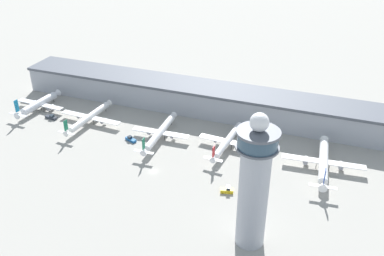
% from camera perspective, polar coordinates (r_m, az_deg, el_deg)
% --- Properties ---
extents(ground_plane, '(1000.00, 1000.00, 0.00)m').
position_cam_1_polar(ground_plane, '(210.52, -5.16, -5.76)').
color(ground_plane, '#9E9B93').
extents(terminal_building, '(236.89, 25.00, 16.90)m').
position_cam_1_polar(terminal_building, '(262.46, 1.23, 3.98)').
color(terminal_building, '#A3A8B2').
rests_on(terminal_building, ground).
extents(control_tower, '(15.24, 15.24, 55.97)m').
position_cam_1_polar(control_tower, '(156.77, 8.28, -7.34)').
color(control_tower, '#ADB2BC').
rests_on(control_tower, ground).
extents(airplane_gate_alpha, '(33.62, 37.07, 13.94)m').
position_cam_1_polar(airplane_gate_alpha, '(282.12, -19.72, 3.06)').
color(airplane_gate_alpha, silver).
rests_on(airplane_gate_alpha, ground).
extents(airplane_gate_bravo, '(39.46, 43.52, 11.99)m').
position_cam_1_polar(airplane_gate_bravo, '(256.63, -13.53, 1.40)').
color(airplane_gate_bravo, white).
rests_on(airplane_gate_bravo, ground).
extents(airplane_gate_charlie, '(32.47, 44.90, 12.34)m').
position_cam_1_polar(airplane_gate_charlie, '(234.04, -4.30, -0.60)').
color(airplane_gate_charlie, white).
rests_on(airplane_gate_charlie, ground).
extents(airplane_gate_delta, '(31.89, 40.43, 11.75)m').
position_cam_1_polar(airplane_gate_delta, '(225.85, 4.69, -1.81)').
color(airplane_gate_delta, white).
rests_on(airplane_gate_delta, ground).
extents(airplane_gate_echo, '(40.11, 44.97, 14.09)m').
position_cam_1_polar(airplane_gate_echo, '(217.76, 17.13, -4.31)').
color(airplane_gate_echo, white).
rests_on(airplane_gate_echo, ground).
extents(service_truck_catering, '(7.15, 4.71, 2.64)m').
position_cam_1_polar(service_truck_catering, '(236.16, -8.18, -1.49)').
color(service_truck_catering, black).
rests_on(service_truck_catering, ground).
extents(service_truck_fuel, '(6.29, 3.94, 3.16)m').
position_cam_1_polar(service_truck_fuel, '(196.25, 4.70, -8.28)').
color(service_truck_fuel, black).
rests_on(service_truck_fuel, ground).
extents(service_truck_baggage, '(7.98, 3.22, 2.68)m').
position_cam_1_polar(service_truck_baggage, '(269.98, -18.26, 1.37)').
color(service_truck_baggage, black).
rests_on(service_truck_baggage, ground).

